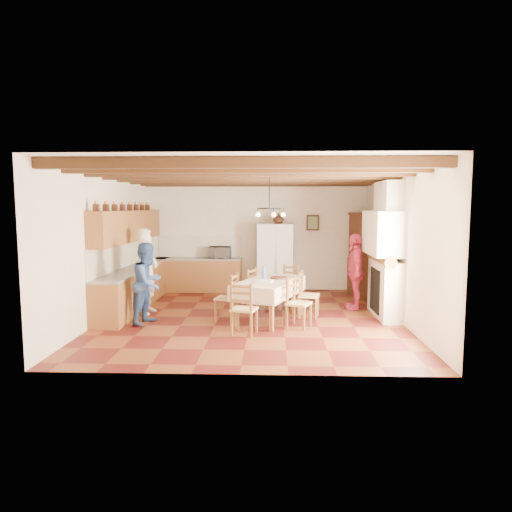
{
  "coord_description": "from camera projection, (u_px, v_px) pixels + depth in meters",
  "views": [
    {
      "loc": [
        0.43,
        -9.27,
        2.29
      ],
      "look_at": [
        0.1,
        0.3,
        1.25
      ],
      "focal_mm": 32.0,
      "sensor_mm": 36.0,
      "label": 1
    }
  ],
  "objects": [
    {
      "name": "floor",
      "position": [
        251.0,
        318.0,
        9.47
      ],
      "size": [
        6.0,
        6.5,
        0.02
      ],
      "primitive_type": "cube",
      "color": "#4E1511",
      "rests_on": "ground"
    },
    {
      "name": "ceiling",
      "position": [
        251.0,
        171.0,
        9.14
      ],
      "size": [
        6.0,
        6.5,
        0.02
      ],
      "primitive_type": "cube",
      "color": "white",
      "rests_on": "ground"
    },
    {
      "name": "wall_back",
      "position": [
        256.0,
        235.0,
        12.55
      ],
      "size": [
        6.0,
        0.02,
        3.0
      ],
      "primitive_type": "cube",
      "color": "beige",
      "rests_on": "ground"
    },
    {
      "name": "wall_front",
      "position": [
        239.0,
        266.0,
        6.07
      ],
      "size": [
        6.0,
        0.02,
        3.0
      ],
      "primitive_type": "cube",
      "color": "beige",
      "rests_on": "ground"
    },
    {
      "name": "wall_left",
      "position": [
        105.0,
        245.0,
        9.41
      ],
      "size": [
        0.02,
        6.5,
        3.0
      ],
      "primitive_type": "cube",
      "color": "beige",
      "rests_on": "ground"
    },
    {
      "name": "wall_right",
      "position": [
        399.0,
        246.0,
        9.21
      ],
      "size": [
        0.02,
        6.5,
        3.0
      ],
      "primitive_type": "cube",
      "color": "beige",
      "rests_on": "ground"
    },
    {
      "name": "ceiling_beams",
      "position": [
        251.0,
        176.0,
        9.16
      ],
      "size": [
        6.0,
        6.3,
        0.16
      ],
      "primitive_type": null,
      "color": "#372312",
      "rests_on": "ground"
    },
    {
      "name": "lower_cabinets_left",
      "position": [
        136.0,
        287.0,
        10.56
      ],
      "size": [
        0.6,
        4.3,
        0.86
      ],
      "primitive_type": "cube",
      "color": "brown",
      "rests_on": "ground"
    },
    {
      "name": "lower_cabinets_back",
      "position": [
        199.0,
        275.0,
        12.41
      ],
      "size": [
        2.3,
        0.6,
        0.86
      ],
      "primitive_type": "cube",
      "color": "brown",
      "rests_on": "ground"
    },
    {
      "name": "countertop_left",
      "position": [
        136.0,
        268.0,
        10.51
      ],
      "size": [
        0.62,
        4.3,
        0.04
      ],
      "primitive_type": "cube",
      "color": "slate",
      "rests_on": "lower_cabinets_left"
    },
    {
      "name": "countertop_back",
      "position": [
        199.0,
        259.0,
        12.36
      ],
      "size": [
        2.34,
        0.62,
        0.04
      ],
      "primitive_type": "cube",
      "color": "slate",
      "rests_on": "lower_cabinets_back"
    },
    {
      "name": "backsplash_left",
      "position": [
        123.0,
        254.0,
        10.49
      ],
      "size": [
        0.03,
        4.3,
        0.6
      ],
      "primitive_type": "cube",
      "color": "silver",
      "rests_on": "ground"
    },
    {
      "name": "backsplash_back",
      "position": [
        200.0,
        246.0,
        12.61
      ],
      "size": [
        2.3,
        0.03,
        0.6
      ],
      "primitive_type": "cube",
      "color": "silver",
      "rests_on": "ground"
    },
    {
      "name": "upper_cabinets",
      "position": [
        129.0,
        226.0,
        10.41
      ],
      "size": [
        0.35,
        4.2,
        0.7
      ],
      "primitive_type": "cube",
      "color": "brown",
      "rests_on": "ground"
    },
    {
      "name": "fireplace",
      "position": [
        382.0,
        250.0,
        9.42
      ],
      "size": [
        0.56,
        1.6,
        2.8
      ],
      "primitive_type": null,
      "color": "beige",
      "rests_on": "ground"
    },
    {
      "name": "wall_picture",
      "position": [
        313.0,
        223.0,
        12.43
      ],
      "size": [
        0.34,
        0.03,
        0.42
      ],
      "primitive_type": "cube",
      "color": "black",
      "rests_on": "ground"
    },
    {
      "name": "refrigerator",
      "position": [
        276.0,
        259.0,
        12.04
      ],
      "size": [
        0.99,
        0.84,
        1.84
      ],
      "primitive_type": "cube",
      "rotation": [
        0.0,
        0.0,
        -0.09
      ],
      "color": "white",
      "rests_on": "floor"
    },
    {
      "name": "hutch",
      "position": [
        363.0,
        255.0,
        11.6
      ],
      "size": [
        0.61,
        1.22,
        2.13
      ],
      "primitive_type": null,
      "rotation": [
        0.0,
        0.0,
        0.1
      ],
      "color": "#3B1A0D",
      "rests_on": "floor"
    },
    {
      "name": "dining_table",
      "position": [
        269.0,
        284.0,
        9.24
      ],
      "size": [
        1.55,
        2.06,
        0.81
      ],
      "rotation": [
        0.0,
        0.0,
        -0.38
      ],
      "color": "silver",
      "rests_on": "floor"
    },
    {
      "name": "chandelier",
      "position": [
        269.0,
        209.0,
        9.07
      ],
      "size": [
        0.47,
        0.47,
        0.03
      ],
      "primitive_type": "torus",
      "color": "black",
      "rests_on": "ground"
    },
    {
      "name": "chair_left_near",
      "position": [
        227.0,
        297.0,
        9.15
      ],
      "size": [
        0.49,
        0.5,
        0.96
      ],
      "primitive_type": null,
      "rotation": [
        0.0,
        0.0,
        -1.81
      ],
      "color": "brown",
      "rests_on": "floor"
    },
    {
      "name": "chair_left_far",
      "position": [
        245.0,
        290.0,
        9.97
      ],
      "size": [
        0.54,
        0.55,
        0.96
      ],
      "primitive_type": null,
      "rotation": [
        0.0,
        0.0,
        -2.03
      ],
      "color": "brown",
      "rests_on": "floor"
    },
    {
      "name": "chair_right_near",
      "position": [
        299.0,
        303.0,
        8.64
      ],
      "size": [
        0.54,
        0.55,
        0.96
      ],
      "primitive_type": null,
      "rotation": [
        0.0,
        0.0,
        1.15
      ],
      "color": "brown",
      "rests_on": "floor"
    },
    {
      "name": "chair_right_far",
      "position": [
        309.0,
        295.0,
        9.42
      ],
      "size": [
        0.47,
        0.49,
        0.96
      ],
      "primitive_type": null,
      "rotation": [
        0.0,
        0.0,
        1.38
      ],
      "color": "brown",
      "rests_on": "floor"
    },
    {
      "name": "chair_end_near",
      "position": [
        244.0,
        308.0,
        8.16
      ],
      "size": [
        0.51,
        0.49,
        0.96
      ],
      "primitive_type": null,
      "rotation": [
        0.0,
        0.0,
        2.89
      ],
      "color": "brown",
      "rests_on": "floor"
    },
    {
      "name": "chair_end_far",
      "position": [
        287.0,
        287.0,
        10.34
      ],
      "size": [
        0.57,
        0.56,
        0.96
      ],
      "primitive_type": null,
      "rotation": [
        0.0,
        0.0,
        -0.56
      ],
      "color": "brown",
      "rests_on": "floor"
    },
    {
      "name": "person_man",
      "position": [
        147.0,
        271.0,
        9.75
      ],
      "size": [
        0.5,
        0.71,
        1.83
      ],
      "primitive_type": "imported",
      "rotation": [
        0.0,
        0.0,
        1.48
      ],
      "color": "white",
      "rests_on": "floor"
    },
    {
      "name": "person_woman_blue",
      "position": [
        148.0,
        283.0,
        8.92
      ],
      "size": [
        0.8,
        0.92,
        1.6
      ],
      "primitive_type": "imported",
      "rotation": [
        0.0,
        0.0,
        1.28
      ],
      "color": "#32528E",
      "rests_on": "floor"
    },
    {
      "name": "person_woman_red",
      "position": [
        355.0,
        271.0,
        10.16
      ],
      "size": [
        0.5,
        1.03,
        1.7
      ],
      "primitive_type": "imported",
      "rotation": [
        0.0,
        0.0,
        -1.66
      ],
      "color": "#C42F4D",
      "rests_on": "floor"
    },
    {
      "name": "microwave",
      "position": [
        220.0,
        252.0,
        12.32
      ],
      "size": [
        0.59,
        0.43,
        0.31
      ],
      "primitive_type": "imported",
      "rotation": [
        0.0,
        0.0,
        -0.09
      ],
      "color": "silver",
      "rests_on": "countertop_back"
    },
    {
      "name": "fridge_vase",
      "position": [
        279.0,
        218.0,
        11.92
      ],
      "size": [
        0.33,
        0.33,
        0.29
      ],
      "primitive_type": "imported",
      "rotation": [
        0.0,
        0.0,
        0.23
      ],
      "color": "#3B1A0D",
      "rests_on": "refrigerator"
    }
  ]
}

